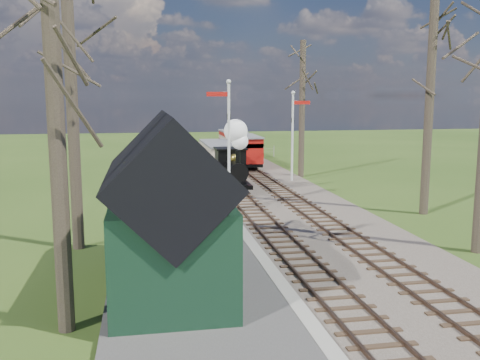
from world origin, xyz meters
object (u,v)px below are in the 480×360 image
object	(u,v)px
semaphore_near	(227,132)
sign_board	(237,234)
station_shed	(169,213)
person	(212,259)
red_carriage_b	(233,144)
red_carriage_a	(245,150)
coach	(218,157)
locomotive	(233,160)
bench	(193,238)
semaphore_far	(294,129)

from	to	relation	value
semaphore_near	sign_board	bearing A→B (deg)	-96.86
station_shed	person	size ratio (longest dim) A/B	5.22
station_shed	sign_board	distance (m)	4.37
red_carriage_b	red_carriage_a	bearing A→B (deg)	-90.00
red_carriage_a	sign_board	distance (m)	21.97
red_carriage_a	coach	bearing A→B (deg)	-123.20
person	locomotive	bearing A→B (deg)	-7.39
red_carriage_a	person	world-z (taller)	red_carriage_a
sign_board	bench	xyz separation A→B (m)	(-1.52, 0.09, -0.09)
coach	sign_board	size ratio (longest dim) A/B	6.24
locomotive	semaphore_far	bearing A→B (deg)	36.79
station_shed	person	world-z (taller)	station_shed
station_shed	semaphore_near	world-z (taller)	semaphore_near
semaphore_near	semaphore_far	size ratio (longest dim) A/B	1.09
locomotive	person	world-z (taller)	locomotive
red_carriage_b	sign_board	world-z (taller)	red_carriage_b
coach	semaphore_far	bearing A→B (deg)	-32.41
semaphore_near	semaphore_far	world-z (taller)	semaphore_near
person	bench	bearing A→B (deg)	9.93
station_shed	coach	world-z (taller)	station_shed
semaphore_near	locomotive	bearing A→B (deg)	74.44
semaphore_near	red_carriage_a	xyz separation A→B (m)	(3.37, 12.75, -2.24)
locomotive	semaphore_near	bearing A→B (deg)	-105.56
station_shed	red_carriage_b	world-z (taller)	station_shed
bench	person	size ratio (longest dim) A/B	1.37
person	sign_board	bearing A→B (deg)	-18.51
coach	locomotive	bearing A→B (deg)	-90.11
person	station_shed	bearing A→B (deg)	109.66
semaphore_near	red_carriage_b	xyz separation A→B (m)	(3.37, 18.25, -2.24)
semaphore_near	red_carriage_b	distance (m)	18.69
locomotive	person	xyz separation A→B (m)	(-3.05, -14.39, -1.07)
person	semaphore_near	bearing A→B (deg)	-6.54
coach	bench	bearing A→B (deg)	-100.86
sign_board	person	world-z (taller)	person
locomotive	coach	bearing A→B (deg)	89.89
semaphore_far	sign_board	distance (m)	16.22
semaphore_near	person	world-z (taller)	semaphore_near
semaphore_far	coach	world-z (taller)	semaphore_far
red_carriage_b	person	xyz separation A→B (m)	(-5.67, -29.92, -0.58)
semaphore_far	semaphore_near	bearing A→B (deg)	-130.60
semaphore_near	semaphore_far	xyz separation A→B (m)	(5.14, 6.00, -0.27)
station_shed	coach	distance (m)	21.24
locomotive	red_carriage_b	world-z (taller)	locomotive
station_shed	bench	size ratio (longest dim) A/B	3.81
red_carriage_b	bench	xyz separation A→B (m)	(-5.95, -26.92, -0.76)
locomotive	red_carriage_a	xyz separation A→B (m)	(2.61, 10.03, -0.48)
red_carriage_a	bench	distance (m)	22.24
station_shed	semaphore_near	xyz separation A→B (m)	(3.53, 12.00, 1.35)
semaphore_near	red_carriage_b	bearing A→B (deg)	79.54
station_shed	locomotive	size ratio (longest dim) A/B	1.57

